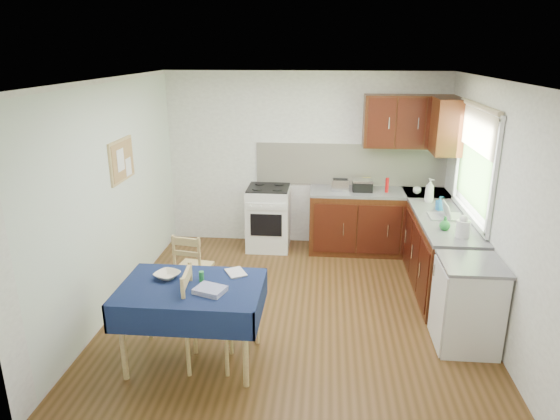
# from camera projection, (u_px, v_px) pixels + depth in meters

# --- Properties ---
(floor) EXTENTS (4.20, 4.20, 0.00)m
(floor) POSITION_uv_depth(u_px,v_px,m) (295.00, 309.00, 5.60)
(floor) COLOR #493013
(floor) RESTS_ON ground
(ceiling) EXTENTS (4.00, 4.20, 0.02)m
(ceiling) POSITION_uv_depth(u_px,v_px,m) (297.00, 80.00, 4.83)
(ceiling) COLOR white
(ceiling) RESTS_ON wall_back
(wall_back) EXTENTS (4.00, 0.02, 2.50)m
(wall_back) POSITION_uv_depth(u_px,v_px,m) (305.00, 160.00, 7.20)
(wall_back) COLOR silver
(wall_back) RESTS_ON ground
(wall_front) EXTENTS (4.00, 0.02, 2.50)m
(wall_front) POSITION_uv_depth(u_px,v_px,m) (276.00, 298.00, 3.23)
(wall_front) COLOR silver
(wall_front) RESTS_ON ground
(wall_left) EXTENTS (0.02, 4.20, 2.50)m
(wall_left) POSITION_uv_depth(u_px,v_px,m) (112.00, 198.00, 5.39)
(wall_left) COLOR white
(wall_left) RESTS_ON ground
(wall_right) EXTENTS (0.02, 4.20, 2.50)m
(wall_right) POSITION_uv_depth(u_px,v_px,m) (493.00, 208.00, 5.04)
(wall_right) COLOR silver
(wall_right) RESTS_ON ground
(base_cabinets) EXTENTS (1.90, 2.30, 0.86)m
(base_cabinets) POSITION_uv_depth(u_px,v_px,m) (404.00, 237.00, 6.54)
(base_cabinets) COLOR black
(base_cabinets) RESTS_ON ground
(worktop_back) EXTENTS (1.90, 0.60, 0.04)m
(worktop_back) POSITION_uv_depth(u_px,v_px,m) (379.00, 192.00, 6.94)
(worktop_back) COLOR slate
(worktop_back) RESTS_ON base_cabinets
(worktop_right) EXTENTS (0.60, 1.70, 0.04)m
(worktop_right) POSITION_uv_depth(u_px,v_px,m) (445.00, 221.00, 5.80)
(worktop_right) COLOR slate
(worktop_right) RESTS_ON base_cabinets
(worktop_corner) EXTENTS (0.60, 0.60, 0.04)m
(worktop_corner) POSITION_uv_depth(u_px,v_px,m) (426.00, 193.00, 6.89)
(worktop_corner) COLOR slate
(worktop_corner) RESTS_ON base_cabinets
(splashback) EXTENTS (2.70, 0.02, 0.60)m
(splashback) POSITION_uv_depth(u_px,v_px,m) (350.00, 165.00, 7.15)
(splashback) COLOR white
(splashback) RESTS_ON wall_back
(upper_cabinets) EXTENTS (1.20, 0.85, 0.70)m
(upper_cabinets) POSITION_uv_depth(u_px,v_px,m) (420.00, 123.00, 6.60)
(upper_cabinets) COLOR black
(upper_cabinets) RESTS_ON wall_back
(stove) EXTENTS (0.60, 0.61, 0.92)m
(stove) POSITION_uv_depth(u_px,v_px,m) (269.00, 218.00, 7.21)
(stove) COLOR white
(stove) RESTS_ON ground
(window) EXTENTS (0.04, 1.48, 1.26)m
(window) POSITION_uv_depth(u_px,v_px,m) (476.00, 155.00, 5.58)
(window) COLOR #375E26
(window) RESTS_ON wall_right
(fridge) EXTENTS (0.58, 0.60, 0.89)m
(fridge) POSITION_uv_depth(u_px,v_px,m) (468.00, 305.00, 4.80)
(fridge) COLOR white
(fridge) RESTS_ON ground
(corkboard) EXTENTS (0.04, 0.62, 0.47)m
(corkboard) POSITION_uv_depth(u_px,v_px,m) (122.00, 160.00, 5.56)
(corkboard) COLOR tan
(corkboard) RESTS_ON wall_left
(dining_table) EXTENTS (1.28, 0.86, 0.77)m
(dining_table) POSITION_uv_depth(u_px,v_px,m) (192.00, 296.00, 4.49)
(dining_table) COLOR #0E1A3A
(dining_table) RESTS_ON ground
(chair_far) EXTENTS (0.43, 0.43, 0.84)m
(chair_far) POSITION_uv_depth(u_px,v_px,m) (192.00, 265.00, 5.66)
(chair_far) COLOR tan
(chair_far) RESTS_ON ground
(chair_near) EXTENTS (0.46, 0.46, 0.96)m
(chair_near) POSITION_uv_depth(u_px,v_px,m) (204.00, 316.00, 4.47)
(chair_near) COLOR tan
(chair_near) RESTS_ON ground
(toaster) EXTENTS (0.24, 0.15, 0.18)m
(toaster) POSITION_uv_depth(u_px,v_px,m) (340.00, 185.00, 6.91)
(toaster) COLOR silver
(toaster) RESTS_ON worktop_back
(sandwich_press) EXTENTS (0.27, 0.23, 0.16)m
(sandwich_press) POSITION_uv_depth(u_px,v_px,m) (362.00, 185.00, 6.92)
(sandwich_press) COLOR black
(sandwich_press) RESTS_ON worktop_back
(sauce_bottle) EXTENTS (0.05, 0.05, 0.20)m
(sauce_bottle) POSITION_uv_depth(u_px,v_px,m) (387.00, 185.00, 6.84)
(sauce_bottle) COLOR red
(sauce_bottle) RESTS_ON worktop_back
(yellow_packet) EXTENTS (0.12, 0.09, 0.15)m
(yellow_packet) POSITION_uv_depth(u_px,v_px,m) (366.00, 183.00, 7.03)
(yellow_packet) COLOR yellow
(yellow_packet) RESTS_ON worktop_back
(dish_rack) EXTENTS (0.39, 0.30, 0.18)m
(dish_rack) POSITION_uv_depth(u_px,v_px,m) (446.00, 216.00, 5.84)
(dish_rack) COLOR #95969B
(dish_rack) RESTS_ON worktop_right
(kettle) EXTENTS (0.14, 0.14, 0.24)m
(kettle) POSITION_uv_depth(u_px,v_px,m) (463.00, 227.00, 5.22)
(kettle) COLOR white
(kettle) RESTS_ON worktop_right
(cup) EXTENTS (0.11, 0.11, 0.09)m
(cup) POSITION_uv_depth(u_px,v_px,m) (417.00, 191.00, 6.80)
(cup) COLOR white
(cup) RESTS_ON worktop_back
(soap_bottle_a) EXTENTS (0.17, 0.17, 0.31)m
(soap_bottle_a) POSITION_uv_depth(u_px,v_px,m) (430.00, 190.00, 6.39)
(soap_bottle_a) COLOR white
(soap_bottle_a) RESTS_ON worktop_right
(soap_bottle_b) EXTENTS (0.10, 0.09, 0.17)m
(soap_bottle_b) POSITION_uv_depth(u_px,v_px,m) (440.00, 203.00, 6.09)
(soap_bottle_b) COLOR #1F67B7
(soap_bottle_b) RESTS_ON worktop_right
(soap_bottle_c) EXTENTS (0.16, 0.16, 0.15)m
(soap_bottle_c) POSITION_uv_depth(u_px,v_px,m) (445.00, 223.00, 5.43)
(soap_bottle_c) COLOR #248634
(soap_bottle_c) RESTS_ON worktop_right
(plate_bowl) EXTENTS (0.29, 0.29, 0.05)m
(plate_bowl) POSITION_uv_depth(u_px,v_px,m) (167.00, 275.00, 4.59)
(plate_bowl) COLOR beige
(plate_bowl) RESTS_ON dining_table
(book) EXTENTS (0.25, 0.27, 0.02)m
(book) POSITION_uv_depth(u_px,v_px,m) (228.00, 274.00, 4.66)
(book) COLOR white
(book) RESTS_ON dining_table
(spice_jar) EXTENTS (0.05, 0.05, 0.09)m
(spice_jar) POSITION_uv_depth(u_px,v_px,m) (201.00, 276.00, 4.53)
(spice_jar) COLOR #24863B
(spice_jar) RESTS_ON dining_table
(tea_towel) EXTENTS (0.30, 0.27, 0.05)m
(tea_towel) POSITION_uv_depth(u_px,v_px,m) (210.00, 290.00, 4.32)
(tea_towel) COLOR navy
(tea_towel) RESTS_ON dining_table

